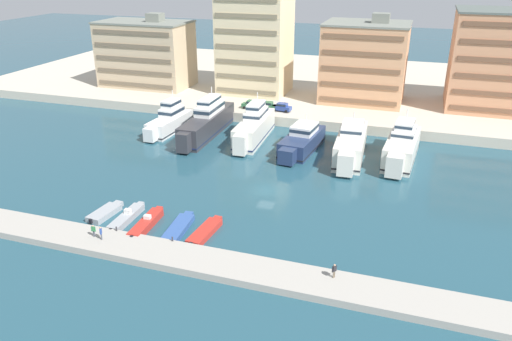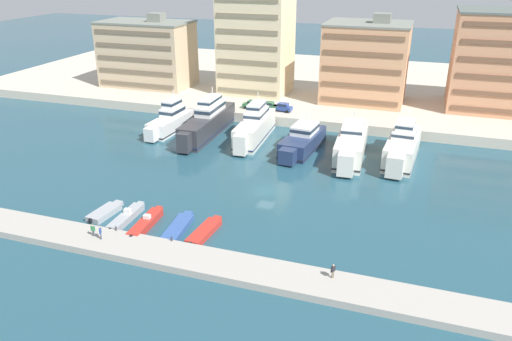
# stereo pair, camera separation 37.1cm
# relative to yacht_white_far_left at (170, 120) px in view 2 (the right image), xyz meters

# --- Properties ---
(ground_plane) EXTENTS (400.00, 400.00, 0.00)m
(ground_plane) POSITION_rel_yacht_white_far_left_xyz_m (26.50, -20.23, -2.19)
(ground_plane) COLOR #234C5B
(quay_promenade) EXTENTS (180.00, 70.00, 2.01)m
(quay_promenade) POSITION_rel_yacht_white_far_left_xyz_m (26.50, 44.76, -1.19)
(quay_promenade) COLOR beige
(quay_promenade) RESTS_ON ground
(pier_dock) EXTENTS (120.00, 5.15, 0.88)m
(pier_dock) POSITION_rel_yacht_white_far_left_xyz_m (26.50, -41.41, -1.76)
(pier_dock) COLOR #A8A399
(pier_dock) RESTS_ON ground
(yacht_white_far_left) EXTENTS (4.54, 15.42, 8.01)m
(yacht_white_far_left) POSITION_rel_yacht_white_far_left_xyz_m (0.00, 0.00, 0.00)
(yacht_white_far_left) COLOR white
(yacht_white_far_left) RESTS_ON ground
(yacht_charcoal_left) EXTENTS (4.45, 22.79, 8.95)m
(yacht_charcoal_left) POSITION_rel_yacht_white_far_left_xyz_m (8.03, 0.32, 0.49)
(yacht_charcoal_left) COLOR #333338
(yacht_charcoal_left) RESTS_ON ground
(yacht_ivory_mid_left) EXTENTS (4.83, 19.08, 8.74)m
(yacht_ivory_mid_left) POSITION_rel_yacht_white_far_left_xyz_m (17.65, 0.42, 0.41)
(yacht_ivory_mid_left) COLOR silver
(yacht_ivory_mid_left) RESTS_ON ground
(yacht_navy_center_left) EXTENTS (6.10, 16.56, 6.37)m
(yacht_navy_center_left) POSITION_rel_yacht_white_far_left_xyz_m (27.61, -2.25, -0.37)
(yacht_navy_center_left) COLOR navy
(yacht_navy_center_left) RESTS_ON ground
(yacht_ivory_center) EXTENTS (5.59, 19.75, 7.38)m
(yacht_ivory_center) POSITION_rel_yacht_white_far_left_xyz_m (36.40, -2.60, 0.16)
(yacht_ivory_center) COLOR silver
(yacht_ivory_center) RESTS_ON ground
(yacht_ivory_center_right) EXTENTS (5.72, 18.26, 8.47)m
(yacht_ivory_center_right) POSITION_rel_yacht_white_far_left_xyz_m (44.89, -1.49, 0.33)
(yacht_ivory_center_right) COLOR silver
(yacht_ivory_center_right) RESTS_ON ground
(motorboat_grey_far_left) EXTENTS (2.63, 6.27, 0.85)m
(motorboat_grey_far_left) POSITION_rel_yacht_white_far_left_xyz_m (8.11, -34.63, -1.80)
(motorboat_grey_far_left) COLOR #9EA3A8
(motorboat_grey_far_left) RESTS_ON ground
(motorboat_grey_left) EXTENTS (1.79, 8.15, 1.49)m
(motorboat_grey_left) POSITION_rel_yacht_white_far_left_xyz_m (11.69, -34.98, -1.72)
(motorboat_grey_left) COLOR #9EA3A8
(motorboat_grey_left) RESTS_ON ground
(motorboat_red_mid_left) EXTENTS (2.06, 8.34, 1.54)m
(motorboat_red_mid_left) POSITION_rel_yacht_white_far_left_xyz_m (15.07, -35.72, -1.66)
(motorboat_red_mid_left) COLOR red
(motorboat_red_mid_left) RESTS_ON ground
(motorboat_blue_center_left) EXTENTS (2.69, 8.21, 0.83)m
(motorboat_blue_center_left) POSITION_rel_yacht_white_far_left_xyz_m (19.42, -35.32, -1.81)
(motorboat_blue_center_left) COLOR #33569E
(motorboat_blue_center_left) RESTS_ON ground
(motorboat_red_center) EXTENTS (2.34, 7.66, 0.85)m
(motorboat_red_center) POSITION_rel_yacht_white_far_left_xyz_m (23.04, -35.03, -1.80)
(motorboat_red_center) COLOR red
(motorboat_red_center) RESTS_ON ground
(car_green_far_left) EXTENTS (4.18, 2.08, 1.80)m
(car_green_far_left) POSITION_rel_yacht_white_far_left_xyz_m (12.64, 13.78, 0.79)
(car_green_far_left) COLOR #2D6642
(car_green_far_left) RESTS_ON quay_promenade
(car_green_left) EXTENTS (4.17, 2.06, 1.80)m
(car_green_left) POSITION_rel_yacht_white_far_left_xyz_m (16.09, 13.96, 0.79)
(car_green_left) COLOR #2D6642
(car_green_left) RESTS_ON quay_promenade
(car_blue_mid_left) EXTENTS (4.26, 2.26, 1.80)m
(car_blue_mid_left) POSITION_rel_yacht_white_far_left_xyz_m (19.35, 13.93, 0.79)
(car_blue_mid_left) COLOR #28428E
(car_blue_mid_left) RESTS_ON quay_promenade
(apartment_block_far_left) EXTENTS (22.43, 12.78, 17.79)m
(apartment_block_far_left) POSITION_rel_yacht_white_far_left_xyz_m (-19.27, 25.81, 7.76)
(apartment_block_far_left) COLOR #C6AD89
(apartment_block_far_left) RESTS_ON quay_promenade
(apartment_block_left) EXTENTS (15.91, 13.21, 29.18)m
(apartment_block_left) POSITION_rel_yacht_white_far_left_xyz_m (8.67, 27.98, 13.47)
(apartment_block_left) COLOR beige
(apartment_block_left) RESTS_ON quay_promenade
(apartment_block_mid_left) EXTENTS (18.19, 14.85, 19.23)m
(apartment_block_mid_left) POSITION_rel_yacht_white_far_left_xyz_m (34.27, 28.29, 8.48)
(apartment_block_mid_left) COLOR tan
(apartment_block_mid_left) RESTS_ON quay_promenade
(apartment_block_center_left) EXTENTS (22.40, 16.56, 22.48)m
(apartment_block_center_left) POSITION_rel_yacht_white_far_left_xyz_m (63.09, 30.77, 10.09)
(apartment_block_center_left) COLOR tan
(apartment_block_center_left) RESTS_ON quay_promenade
(pedestrian_near_edge) EXTENTS (0.44, 0.60, 1.74)m
(pedestrian_near_edge) POSITION_rel_yacht_white_far_left_xyz_m (12.27, -41.43, -0.28)
(pedestrian_near_edge) COLOR #4C515B
(pedestrian_near_edge) RESTS_ON pier_dock
(pedestrian_mid_deck) EXTENTS (0.62, 0.24, 1.61)m
(pedestrian_mid_deck) POSITION_rel_yacht_white_far_left_xyz_m (11.02, -41.16, -0.36)
(pedestrian_mid_deck) COLOR #4C515B
(pedestrian_mid_deck) RESTS_ON pier_dock
(pedestrian_far_side) EXTENTS (0.46, 0.53, 1.68)m
(pedestrian_far_side) POSITION_rel_yacht_white_far_left_xyz_m (40.29, -40.34, -0.32)
(pedestrian_far_side) COLOR #7A6B56
(pedestrian_far_side) RESTS_ON pier_dock
(bollard_west) EXTENTS (0.20, 0.20, 0.61)m
(bollard_west) POSITION_rel_yacht_white_far_left_xyz_m (12.82, -39.09, -0.99)
(bollard_west) COLOR #2D2D33
(bollard_west) RESTS_ON pier_dock
(bollard_west_mid) EXTENTS (0.20, 0.20, 0.61)m
(bollard_west_mid) POSITION_rel_yacht_white_far_left_xyz_m (20.57, -39.09, -0.99)
(bollard_west_mid) COLOR #2D2D33
(bollard_west_mid) RESTS_ON pier_dock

